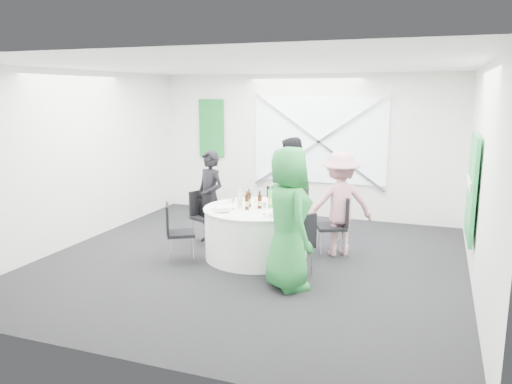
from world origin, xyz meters
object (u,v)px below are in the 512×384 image
(person_woman_pink, at_px, (340,204))
(person_woman_green, at_px, (288,218))
(chair_back, at_px, (276,209))
(person_man_back, at_px, (290,187))
(chair_back_right, at_px, (337,221))
(chair_front_right, at_px, (299,240))
(person_man_back_left, at_px, (210,197))
(chair_front_left, at_px, (175,228))
(clear_water_bottle, at_px, (240,200))
(green_water_bottle, at_px, (270,199))
(banquet_table, at_px, (256,232))
(chair_back_left, at_px, (203,212))

(person_woman_pink, distance_m, person_woman_green, 1.55)
(chair_back, height_order, person_man_back, person_man_back)
(chair_back_right, relative_size, chair_front_right, 1.04)
(chair_back_right, relative_size, person_man_back, 0.54)
(chair_back_right, bearing_deg, person_man_back_left, -112.28)
(person_woman_pink, bearing_deg, chair_front_left, 2.29)
(clear_water_bottle, bearing_deg, person_woman_pink, 23.24)
(chair_back_right, height_order, chair_front_right, chair_back_right)
(green_water_bottle, bearing_deg, person_woman_green, -60.89)
(person_woman_green, height_order, green_water_bottle, person_woman_green)
(chair_back_right, relative_size, green_water_bottle, 2.81)
(banquet_table, relative_size, chair_back, 1.80)
(chair_front_left, bearing_deg, banquet_table, -90.00)
(chair_back_right, xyz_separation_m, green_water_bottle, (-0.92, -0.40, 0.35))
(person_woman_pink, bearing_deg, chair_back, -49.24)
(chair_front_right, height_order, clear_water_bottle, clear_water_bottle)
(chair_back_left, relative_size, person_woman_green, 0.47)
(banquet_table, relative_size, green_water_bottle, 4.74)
(chair_back, distance_m, person_woman_green, 2.23)
(banquet_table, distance_m, chair_back_right, 1.23)
(person_woman_green, bearing_deg, chair_back, -16.98)
(chair_front_left, bearing_deg, clear_water_bottle, -85.90)
(chair_back_left, distance_m, chair_back_right, 2.24)
(person_woman_pink, bearing_deg, person_man_back_left, -22.65)
(chair_back, height_order, chair_back_right, chair_back_right)
(chair_back_right, bearing_deg, chair_front_left, -86.76)
(person_woman_pink, relative_size, clear_water_bottle, 5.66)
(banquet_table, height_order, chair_back_left, chair_back_left)
(person_man_back_left, bearing_deg, green_water_bottle, 7.32)
(chair_back_left, height_order, person_woman_pink, person_woman_pink)
(chair_back_left, bearing_deg, person_woman_green, -104.20)
(chair_back_left, bearing_deg, person_man_back, -35.58)
(banquet_table, distance_m, green_water_bottle, 0.55)
(chair_back_left, relative_size, green_water_bottle, 2.57)
(banquet_table, distance_m, person_man_back, 1.35)
(chair_back_right, distance_m, person_man_back_left, 2.09)
(chair_back_right, height_order, person_man_back, person_man_back)
(chair_back_right, xyz_separation_m, clear_water_bottle, (-1.35, -0.54, 0.33))
(chair_front_right, xyz_separation_m, person_woman_green, (-0.05, -0.37, 0.38))
(person_man_back_left, xyz_separation_m, person_woman_pink, (2.11, 0.09, 0.03))
(chair_back_left, distance_m, person_man_back, 1.54)
(chair_back_right, xyz_separation_m, chair_front_left, (-2.15, -1.08, -0.04))
(banquet_table, relative_size, chair_back_right, 1.69)
(chair_back_left, bearing_deg, clear_water_bottle, -97.92)
(person_woman_green, relative_size, green_water_bottle, 5.47)
(banquet_table, relative_size, chair_back_left, 1.85)
(chair_front_left, bearing_deg, person_man_back_left, -33.78)
(chair_front_left, distance_m, person_man_back, 2.23)
(chair_back_right, height_order, green_water_bottle, green_water_bottle)
(chair_back_left, distance_m, clear_water_bottle, 1.10)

